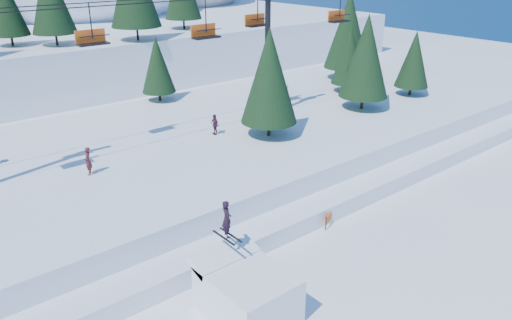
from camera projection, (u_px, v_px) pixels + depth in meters
ground at (307, 316)px, 22.61m from camera, size 160.00×160.00×0.00m
mid_shelf at (126, 168)px, 34.95m from camera, size 70.00×22.00×2.50m
berm at (207, 234)px, 28.09m from camera, size 70.00×6.00×1.10m
jump_kicker at (246, 291)px, 22.31m from camera, size 3.27×4.45×5.12m
chairlift at (144, 48)px, 33.13m from camera, size 46.00×3.21×10.28m
conifer_stand at (101, 88)px, 32.15m from camera, size 61.07×17.25×10.22m
distant_skiers at (112, 142)px, 33.73m from camera, size 29.19×8.72×1.78m
banner_near at (334, 212)px, 30.48m from camera, size 2.66×1.09×0.90m
banner_far at (326, 200)px, 31.90m from camera, size 2.81×0.56×0.90m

